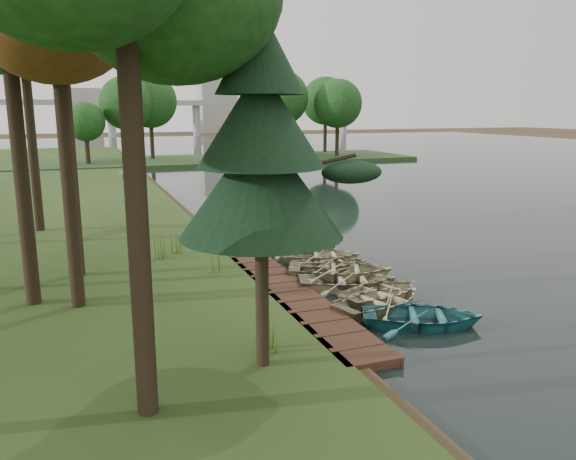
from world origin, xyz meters
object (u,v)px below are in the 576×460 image
object	(u,v)px
rowboat_0	(422,314)
rowboat_1	(381,298)
stored_rowboat	(138,221)
pine_tree	(261,148)
boardwalk	(271,278)
rowboat_2	(382,289)

from	to	relation	value
rowboat_0	rowboat_1	world-z (taller)	rowboat_0
stored_rowboat	rowboat_0	bearing A→B (deg)	-128.34
stored_rowboat	pine_tree	size ratio (longest dim) A/B	0.44
rowboat_1	pine_tree	bearing A→B (deg)	103.55
rowboat_1	rowboat_0	bearing A→B (deg)	176.59
rowboat_1	boardwalk	bearing A→B (deg)	12.35
rowboat_1	pine_tree	size ratio (longest dim) A/B	0.42
rowboat_0	rowboat_2	bearing A→B (deg)	22.19
rowboat_2	rowboat_1	bearing A→B (deg)	130.80
rowboat_0	stored_rowboat	distance (m)	17.64
boardwalk	rowboat_1	bearing A→B (deg)	-60.34
boardwalk	stored_rowboat	bearing A→B (deg)	109.64
pine_tree	boardwalk	bearing A→B (deg)	69.66
rowboat_1	pine_tree	distance (m)	7.75
rowboat_2	stored_rowboat	distance (m)	15.36
boardwalk	rowboat_1	size ratio (longest dim) A/B	4.56
boardwalk	stored_rowboat	xyz separation A→B (m)	(-3.77, 10.56, 0.53)
rowboat_0	rowboat_2	xyz separation A→B (m)	(0.12, 2.55, -0.03)
boardwalk	rowboat_1	xyz separation A→B (m)	(2.35, -4.13, 0.26)
rowboat_0	boardwalk	bearing A→B (deg)	50.27
rowboat_0	pine_tree	size ratio (longest dim) A/B	0.43
boardwalk	stored_rowboat	size ratio (longest dim) A/B	4.34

